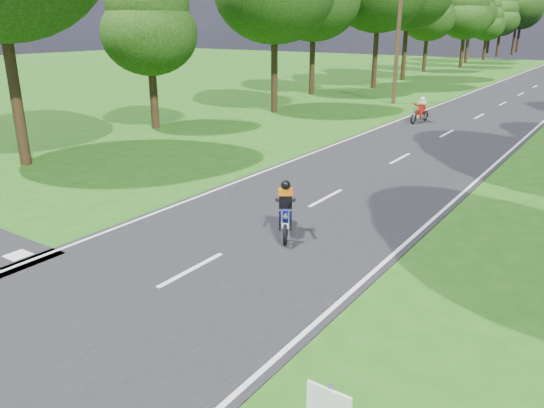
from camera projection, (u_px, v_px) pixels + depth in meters
The scene contains 5 objects.
ground at pixel (118, 309), 9.90m from camera, with size 160.00×160.00×0.00m, color #1F4F12.
road_markings at pixel (542, 82), 47.52m from camera, with size 7.40×140.00×0.01m.
telegraph_pole at pixel (398, 39), 33.64m from camera, with size 1.20×0.26×8.00m.
rider_near_blue at pixel (285, 208), 13.18m from camera, with size 0.54×1.63×1.36m, color #0D1190, non-canonical shape.
rider_far_red at pixel (420, 110), 28.14m from camera, with size 0.54×1.61×1.34m, color #A5110C, non-canonical shape.
Camera 1 is at (7.30, -5.57, 5.08)m, focal length 35.00 mm.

